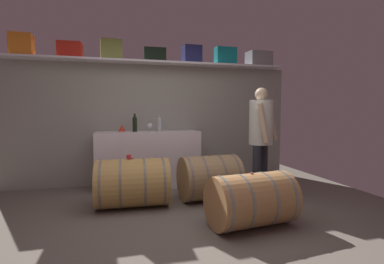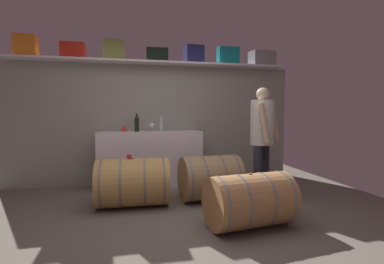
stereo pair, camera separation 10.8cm
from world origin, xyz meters
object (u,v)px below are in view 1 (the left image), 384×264
object	(u,v)px
wine_barrel_far	(209,178)
toolcase_navy	(191,55)
toolcase_olive	(111,50)
wine_bottle_clear	(159,124)
toolcase_teal	(225,56)
wine_bottle_dark	(135,123)
toolcase_grey	(259,59)
toolcase_red	(70,50)
winemaker_pouring	(261,131)
wine_barrel_near	(133,183)
toolcase_black	(155,55)
wine_glass	(150,126)
wine_barrel_flank	(251,200)
toolcase_orange	(22,45)
red_funnel	(122,128)
work_cabinet	(148,159)
tasting_cup	(129,157)

from	to	relation	value
wine_barrel_far	toolcase_navy	bearing A→B (deg)	85.03
toolcase_olive	wine_bottle_clear	size ratio (longest dim) A/B	1.22
toolcase_teal	wine_bottle_dark	xyz separation A→B (m)	(-1.63, -0.18, -1.18)
toolcase_grey	wine_bottle_dark	size ratio (longest dim) A/B	1.47
toolcase_red	wine_bottle_dark	xyz separation A→B (m)	(0.97, -0.18, -1.15)
wine_bottle_dark	winemaker_pouring	bearing A→B (deg)	-30.46
toolcase_grey	wine_barrel_far	bearing A→B (deg)	-143.43
wine_bottle_clear	wine_barrel_far	world-z (taller)	wine_bottle_clear
wine_barrel_far	wine_barrel_near	bearing A→B (deg)	178.67
toolcase_black	wine_bottle_clear	distance (m)	1.19
toolcase_grey	wine_barrel_near	bearing A→B (deg)	-157.80
toolcase_olive	wine_glass	world-z (taller)	toolcase_olive
toolcase_grey	wine_barrel_flank	xyz separation A→B (m)	(-1.18, -2.14, -1.92)
toolcase_teal	wine_glass	world-z (taller)	toolcase_teal
toolcase_red	toolcase_orange	bearing A→B (deg)	-178.29
toolcase_red	red_funnel	xyz separation A→B (m)	(0.77, -0.05, -1.23)
toolcase_orange	wine_bottle_clear	size ratio (longest dim) A/B	1.21
wine_glass	wine_barrel_flank	bearing A→B (deg)	-67.08
winemaker_pouring	toolcase_orange	bearing A→B (deg)	-61.34
toolcase_teal	wine_glass	size ratio (longest dim) A/B	2.73
toolcase_olive	winemaker_pouring	distance (m)	2.70
wine_glass	wine_bottle_clear	bearing A→B (deg)	-51.52
wine_bottle_dark	red_funnel	world-z (taller)	wine_bottle_dark
wine_bottle_dark	toolcase_navy	bearing A→B (deg)	9.97
toolcase_teal	wine_bottle_clear	bearing A→B (deg)	-169.34
toolcase_navy	wine_barrel_far	distance (m)	2.21
red_funnel	wine_barrel_far	distance (m)	1.72
work_cabinet	wine_bottle_clear	xyz separation A→B (m)	(0.18, -0.11, 0.58)
toolcase_black	wine_barrel_flank	world-z (taller)	toolcase_black
toolcase_teal	wine_bottle_clear	world-z (taller)	toolcase_teal
wine_bottle_dark	toolcase_olive	bearing A→B (deg)	153.31
wine_glass	red_funnel	bearing A→B (deg)	171.65
red_funnel	toolcase_navy	bearing A→B (deg)	2.22
wine_barrel_flank	winemaker_pouring	world-z (taller)	winemaker_pouring
toolcase_orange	toolcase_red	xyz separation A→B (m)	(0.68, 0.00, -0.04)
red_funnel	toolcase_black	bearing A→B (deg)	4.75
wine_barrel_near	wine_barrel_far	xyz separation A→B (m)	(1.07, 0.04, -0.00)
toolcase_olive	toolcase_black	xyz separation A→B (m)	(0.71, 0.00, -0.04)
wine_bottle_clear	tasting_cup	distance (m)	1.09
toolcase_red	wine_bottle_dark	world-z (taller)	toolcase_red
toolcase_navy	toolcase_teal	xyz separation A→B (m)	(0.63, 0.00, 0.01)
toolcase_grey	work_cabinet	size ratio (longest dim) A/B	0.26
wine_barrel_near	winemaker_pouring	size ratio (longest dim) A/B	0.60
wine_glass	wine_barrel_near	world-z (taller)	wine_glass
work_cabinet	wine_barrel_far	bearing A→B (deg)	-51.18
wine_bottle_clear	wine_glass	distance (m)	0.22
toolcase_black	wine_bottle_clear	xyz separation A→B (m)	(0.03, -0.28, -1.15)
toolcase_teal	wine_barrel_flank	world-z (taller)	toolcase_teal
wine_barrel_near	wine_barrel_flank	xyz separation A→B (m)	(1.21, -0.99, -0.03)
wine_barrel_flank	tasting_cup	bearing A→B (deg)	135.17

